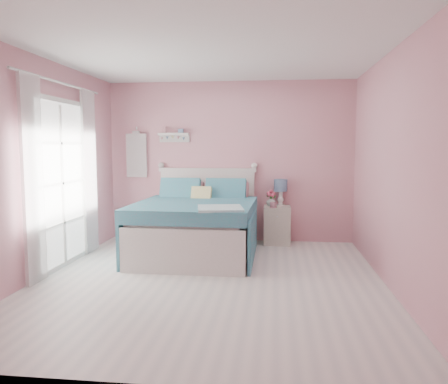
% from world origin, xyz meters
% --- Properties ---
extents(floor, '(4.50, 4.50, 0.00)m').
position_xyz_m(floor, '(0.00, 0.00, 0.00)').
color(floor, white).
rests_on(floor, ground).
extents(room_shell, '(4.50, 4.50, 4.50)m').
position_xyz_m(room_shell, '(0.00, 0.00, 1.58)').
color(room_shell, '#D28593').
rests_on(room_shell, floor).
extents(bed, '(1.67, 2.08, 1.20)m').
position_xyz_m(bed, '(-0.36, 1.21, 0.41)').
color(bed, silver).
rests_on(bed, floor).
extents(nightstand, '(0.42, 0.42, 0.60)m').
position_xyz_m(nightstand, '(0.79, 2.02, 0.30)').
color(nightstand, beige).
rests_on(nightstand, floor).
extents(table_lamp, '(0.21, 0.21, 0.42)m').
position_xyz_m(table_lamp, '(0.84, 2.14, 0.90)').
color(table_lamp, white).
rests_on(table_lamp, nightstand).
extents(vase, '(0.17, 0.17, 0.16)m').
position_xyz_m(vase, '(0.69, 2.07, 0.68)').
color(vase, '#B8C3C0').
rests_on(vase, nightstand).
extents(teacup, '(0.12, 0.12, 0.09)m').
position_xyz_m(teacup, '(0.72, 1.88, 0.65)').
color(teacup, '#CB889A').
rests_on(teacup, nightstand).
extents(roses, '(0.14, 0.11, 0.12)m').
position_xyz_m(roses, '(0.68, 2.06, 0.80)').
color(roses, '#E24D6F').
rests_on(roses, vase).
extents(wall_shelf, '(0.50, 0.15, 0.25)m').
position_xyz_m(wall_shelf, '(-0.92, 2.19, 1.73)').
color(wall_shelf, silver).
rests_on(wall_shelf, room_shell).
extents(hanging_dress, '(0.34, 0.03, 0.72)m').
position_xyz_m(hanging_dress, '(-1.55, 2.18, 1.40)').
color(hanging_dress, white).
rests_on(hanging_dress, room_shell).
extents(french_door, '(0.04, 1.32, 2.16)m').
position_xyz_m(french_door, '(-1.97, 0.40, 1.07)').
color(french_door, silver).
rests_on(french_door, floor).
extents(curtain_near, '(0.04, 0.40, 2.32)m').
position_xyz_m(curtain_near, '(-1.92, -0.34, 1.18)').
color(curtain_near, white).
rests_on(curtain_near, floor).
extents(curtain_far, '(0.04, 0.40, 2.32)m').
position_xyz_m(curtain_far, '(-1.92, 1.14, 1.18)').
color(curtain_far, white).
rests_on(curtain_far, floor).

